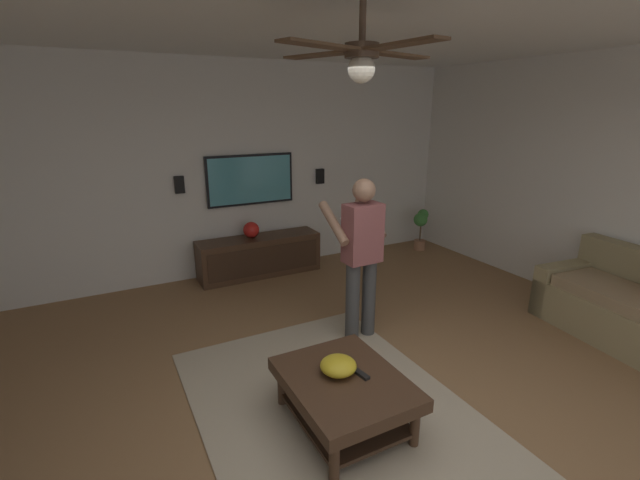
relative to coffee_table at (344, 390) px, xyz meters
The scene contains 15 objects.
ground_plane 0.46m from the coffee_table, 153.78° to the right, with size 9.06×9.06×0.00m, color olive.
wall_back_tv 3.70m from the coffee_table, ahead, with size 0.10×7.29×2.89m, color silver.
area_rug 0.35m from the coffee_table, ahead, with size 2.69×1.97×0.01m, color tan.
coffee_table is the anchor object (origin of this frame).
media_console 3.22m from the coffee_table, ahead, with size 0.45×1.70×0.55m.
tv 3.60m from the coffee_table, ahead, with size 0.05×1.23×0.69m.
person_standing 1.48m from the coffee_table, 37.41° to the right, with size 0.55×0.55×1.64m.
potted_plant_short 4.42m from the coffee_table, 47.28° to the right, with size 0.28×0.32×0.69m.
bowl 0.18m from the coffee_table, 10.66° to the left, with size 0.27×0.27×0.12m, color gold.
remote_white 0.18m from the coffee_table, ahead, with size 0.15×0.04×0.02m, color white.
remote_black 0.17m from the coffee_table, 107.16° to the right, with size 0.15×0.04×0.02m, color black.
vase_round 3.25m from the coffee_table, ahead, with size 0.22×0.22×0.22m, color red.
wall_speaker_left 3.91m from the coffee_table, 24.97° to the right, with size 0.06×0.12×0.22m, color black.
wall_speaker_right 3.61m from the coffee_table, ahead, with size 0.06×0.12×0.22m, color black.
ceiling_fan 2.26m from the coffee_table, 122.23° to the right, with size 1.19×1.19×0.46m.
Camera 1 is at (-2.01, 1.57, 2.27)m, focal length 24.38 mm.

